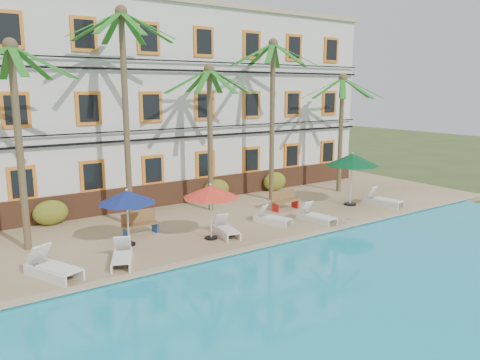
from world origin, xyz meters
TOP-DOWN VIEW (x-y plane):
  - ground at (0.00, 0.00)m, footprint 100.00×100.00m
  - pool_deck at (0.00, 5.00)m, footprint 30.00×12.00m
  - swimming_pool at (0.00, -7.00)m, footprint 26.00×12.00m
  - pool_coping at (0.00, -0.90)m, footprint 30.00×0.35m
  - hotel_building at (0.00, 9.98)m, footprint 25.40×6.44m
  - palm_a at (-7.99, 3.76)m, footprint 4.49×4.49m
  - palm_b at (-3.65, 4.66)m, footprint 4.49×4.49m
  - palm_c at (0.59, 4.89)m, footprint 4.49×4.49m
  - palm_d at (4.41, 4.96)m, footprint 4.49×4.49m
  - palm_e at (9.00, 4.45)m, footprint 4.49×4.49m
  - shrub_left at (-6.53, 6.60)m, footprint 1.50×0.90m
  - shrub_mid at (1.95, 6.60)m, footprint 1.50×0.90m
  - shrub_right at (5.94, 6.60)m, footprint 1.50×0.90m
  - umbrella_blue at (-4.73, 2.09)m, footprint 2.20×2.20m
  - umbrella_red at (-1.74, 0.98)m, footprint 2.24×2.24m
  - umbrella_green at (7.01, 1.71)m, footprint 2.73×2.73m
  - lounger_a at (-7.86, 0.51)m, footprint 1.50×2.19m
  - lounger_b at (-5.63, 0.39)m, footprint 1.29×1.88m
  - lounger_c at (-1.02, 1.03)m, footprint 0.92×1.79m
  - lounger_d at (1.59, 1.31)m, footprint 1.15×1.75m
  - lounger_e at (3.33, 0.38)m, footprint 0.90×1.90m
  - lounger_f at (8.21, 0.68)m, footprint 1.11×2.08m
  - bench_left at (-3.85, 3.12)m, footprint 1.53×0.58m
  - bench_right at (3.62, 2.90)m, footprint 1.52×0.56m
  - pool_ladder at (3.78, -1.00)m, footprint 0.54×0.74m

SIDE VIEW (x-z plane):
  - ground at x=0.00m, z-range 0.00..0.00m
  - swimming_pool at x=0.00m, z-range 0.00..0.20m
  - pool_deck at x=0.00m, z-range 0.00..0.25m
  - pool_ladder at x=3.78m, z-range -0.12..0.62m
  - pool_coping at x=0.00m, z-range 0.25..0.31m
  - lounger_d at x=1.59m, z-range 0.11..0.89m
  - lounger_c at x=-1.02m, z-range 0.11..0.91m
  - lounger_b at x=-5.63m, z-range 0.10..0.94m
  - lounger_e at x=3.33m, z-range 0.10..0.96m
  - lounger_f at x=8.21m, z-range 0.09..1.02m
  - lounger_a at x=-7.86m, z-range 0.08..1.06m
  - bench_left at x=-3.85m, z-range 0.26..1.18m
  - bench_right at x=3.62m, z-range 0.26..1.18m
  - shrub_left at x=-6.53m, z-range 0.25..1.35m
  - shrub_mid at x=1.95m, z-range 0.25..1.35m
  - shrub_right at x=5.94m, z-range 0.25..1.35m
  - umbrella_blue at x=-4.73m, z-range 1.02..3.22m
  - umbrella_red at x=-1.74m, z-range 1.04..3.28m
  - umbrella_green at x=7.01m, z-range 1.22..3.95m
  - palm_e at x=9.00m, z-range 1.29..8.00m
  - palm_c at x=0.59m, z-range 1.32..8.34m
  - palm_a at x=-7.99m, z-range 1.37..8.95m
  - hotel_building at x=0.00m, z-range 0.26..10.49m
  - palm_d at x=4.41m, z-range 1.43..9.81m
  - palm_b at x=-3.65m, z-range 1.48..10.65m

